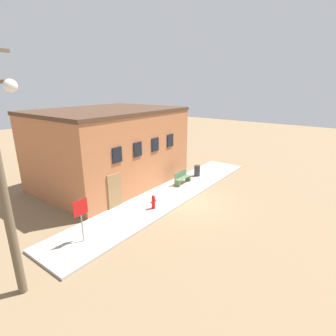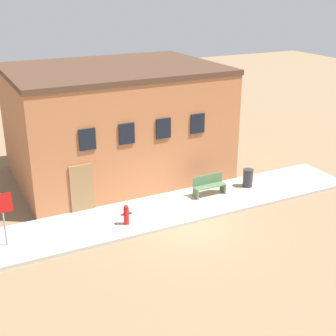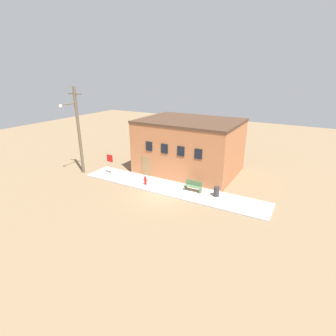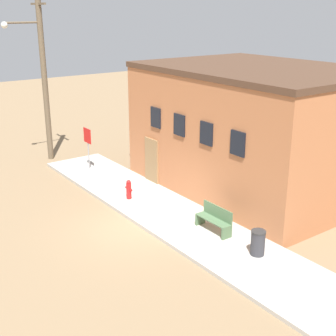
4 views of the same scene
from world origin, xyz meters
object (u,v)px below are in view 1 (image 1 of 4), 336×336
at_px(fire_hydrant, 153,202).
at_px(bench, 182,178).
at_px(trash_bin, 197,171).
at_px(stop_sign, 81,213).
at_px(utility_pole, 0,170).

relative_size(fire_hydrant, bench, 0.55).
xyz_separation_m(bench, trash_bin, (2.15, -0.01, -0.02)).
bearing_deg(fire_hydrant, stop_sign, 174.57).
height_order(trash_bin, utility_pole, utility_pole).
distance_m(stop_sign, bench, 9.05).
bearing_deg(stop_sign, fire_hydrant, -5.43).
bearing_deg(trash_bin, utility_pole, -174.78).
height_order(fire_hydrant, trash_bin, trash_bin).
distance_m(bench, utility_pole, 12.85).
distance_m(fire_hydrant, utility_pole, 8.72).
relative_size(bench, utility_pole, 0.17).
relative_size(stop_sign, bench, 1.37).
bearing_deg(fire_hydrant, utility_pole, -177.11).
bearing_deg(stop_sign, utility_pole, -165.37).
xyz_separation_m(trash_bin, utility_pole, (-14.28, -1.30, 4.05)).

